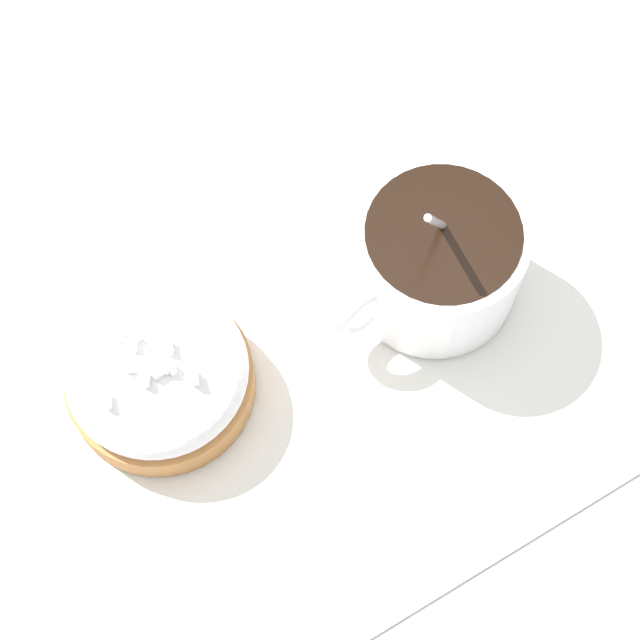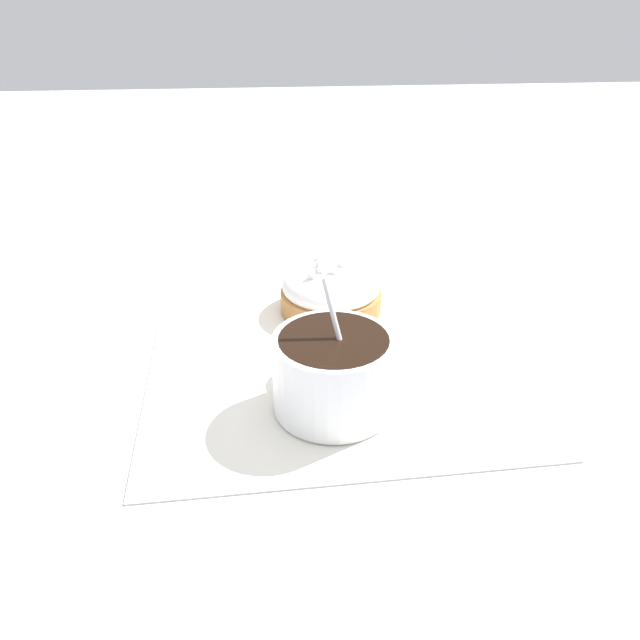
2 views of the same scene
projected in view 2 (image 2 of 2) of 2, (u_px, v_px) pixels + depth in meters
name	position (u px, v px, depth m)	size (l,w,h in m)	color
ground_plane	(329.00, 354.00, 0.56)	(3.00, 3.00, 0.00)	#B2B2B7
paper_napkin	(329.00, 353.00, 0.56)	(0.34, 0.32, 0.00)	white
coffee_cup	(333.00, 369.00, 0.47)	(0.12, 0.09, 0.10)	white
frosted_pastry	(331.00, 291.00, 0.62)	(0.10, 0.10, 0.05)	#B2753D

